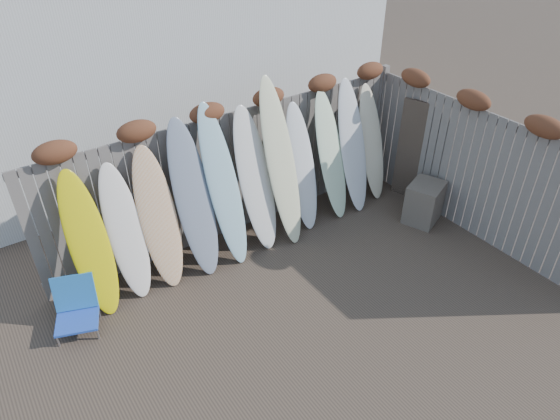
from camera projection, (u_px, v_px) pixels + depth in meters
ground at (332, 315)px, 6.53m from camera, size 80.00×80.00×0.00m
back_fence at (238, 162)px, 7.51m from camera, size 6.05×0.28×2.24m
right_fence at (480, 167)px, 7.46m from camera, size 0.28×4.40×2.24m
beach_chair at (76, 306)px, 6.23m from camera, size 0.66×0.68×0.68m
wooden_crate at (424, 202)px, 8.12m from camera, size 0.72×0.66×0.68m
lattice_panel at (431, 156)px, 8.29m from camera, size 0.45×1.13×1.77m
surfboard_0 at (90, 245)px, 6.21m from camera, size 0.49×0.69×1.92m
surfboard_1 at (126, 233)px, 6.50m from camera, size 0.49×0.67×1.83m
surfboard_2 at (158, 219)px, 6.66m from camera, size 0.56×0.73×1.95m
surfboard_3 at (194, 200)px, 6.81m from camera, size 0.53×0.78×2.20m
surfboard_4 at (223, 187)px, 6.98m from camera, size 0.54×0.85×2.31m
surfboard_5 at (256, 180)px, 7.30m from camera, size 0.57×0.78×2.13m
surfboard_6 at (281, 164)px, 7.35m from camera, size 0.50×0.88×2.48m
surfboard_7 at (302, 168)px, 7.76m from camera, size 0.50×0.73×1.98m
surfboard_8 at (331, 156)px, 7.98m from camera, size 0.55×0.77×2.06m
surfboard_9 at (353, 147)px, 8.15m from camera, size 0.52×0.78×2.14m
surfboard_10 at (372, 143)px, 8.50m from camera, size 0.46×0.70×1.94m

